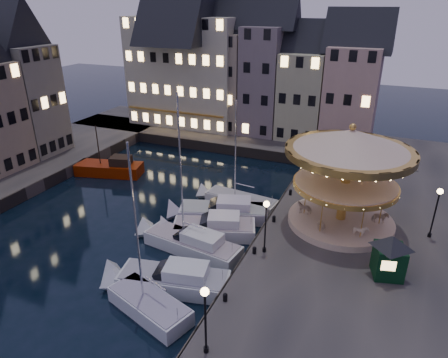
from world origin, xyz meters
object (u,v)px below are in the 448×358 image
at_px(streetlamp_d, 437,206).
at_px(ticket_kiosk, 391,249).
at_px(streetlamp_b, 266,219).
at_px(motorboat_f, 236,200).
at_px(bollard_b, 254,250).
at_px(motorboat_d, 209,228).
at_px(streetlamp_c, 307,157).
at_px(red_fishing_boat, 111,169).
at_px(motorboat_b, 168,279).
at_px(motorboat_e, 219,212).
at_px(bollard_a, 225,297).
at_px(carousel, 349,160).
at_px(motorboat_c, 188,242).
at_px(streetlamp_a, 205,311).
at_px(motorboat_a, 144,302).
at_px(bollard_c, 274,218).
at_px(bollard_d, 290,192).

bearing_deg(streetlamp_d, ticket_kiosk, -114.23).
xyz_separation_m(streetlamp_b, motorboat_f, (-5.48, 8.27, -3.49)).
height_order(streetlamp_b, bollard_b, streetlamp_b).
bearing_deg(motorboat_d, streetlamp_c, 63.29).
xyz_separation_m(red_fishing_boat, ticket_kiosk, (29.84, -9.20, 2.66)).
bearing_deg(motorboat_b, motorboat_e, 93.72).
relative_size(bollard_a, carousel, 0.06).
xyz_separation_m(bollard_b, motorboat_c, (-5.60, 0.23, -0.92)).
xyz_separation_m(streetlamp_c, motorboat_b, (-5.33, -18.37, -3.37)).
bearing_deg(streetlamp_b, motorboat_b, -137.59).
height_order(bollard_a, motorboat_b, motorboat_b).
relative_size(motorboat_c, motorboat_d, 1.53).
relative_size(motorboat_b, red_fishing_boat, 1.11).
relative_size(streetlamp_d, motorboat_f, 0.39).
distance_m(motorboat_c, motorboat_f, 8.58).
distance_m(streetlamp_a, bollard_b, 9.82).
height_order(streetlamp_c, motorboat_e, streetlamp_c).
bearing_deg(streetlamp_a, motorboat_d, 114.31).
xyz_separation_m(motorboat_a, ticket_kiosk, (14.10, 7.91, 2.82)).
height_order(bollard_a, motorboat_c, motorboat_c).
bearing_deg(streetlamp_a, motorboat_e, 111.30).
height_order(bollard_c, motorboat_e, motorboat_e).
bearing_deg(bollard_a, motorboat_f, 108.87).
distance_m(streetlamp_d, motorboat_d, 17.84).
distance_m(streetlamp_c, motorboat_e, 10.64).
bearing_deg(motorboat_f, red_fishing_boat, 174.67).
bearing_deg(bollard_c, motorboat_e, 170.75).
xyz_separation_m(motorboat_f, ticket_kiosk, (13.88, -7.71, 2.83)).
height_order(bollard_a, ticket_kiosk, ticket_kiosk).
relative_size(motorboat_c, motorboat_e, 1.36).
bearing_deg(motorboat_a, streetlamp_c, 74.71).
bearing_deg(streetlamp_a, motorboat_f, 106.69).
relative_size(bollard_d, motorboat_b, 0.07).
relative_size(streetlamp_d, bollard_b, 7.32).
distance_m(bollard_d, motorboat_a, 18.11).
bearing_deg(motorboat_a, streetlamp_a, -24.97).
distance_m(bollard_a, motorboat_b, 4.96).
height_order(streetlamp_d, carousel, carousel).
height_order(bollard_d, motorboat_e, motorboat_e).
xyz_separation_m(streetlamp_b, bollard_a, (-0.60, -6.00, -2.41)).
relative_size(red_fishing_boat, ticket_kiosk, 2.26).
bearing_deg(bollard_c, motorboat_a, -113.29).
relative_size(motorboat_a, motorboat_e, 1.30).
height_order(streetlamp_b, motorboat_b, streetlamp_b).
bearing_deg(streetlamp_a, streetlamp_d, 56.39).
bearing_deg(motorboat_d, bollard_b, -29.99).
relative_size(bollard_d, motorboat_d, 0.07).
distance_m(bollard_c, carousel, 7.65).
xyz_separation_m(bollard_b, motorboat_a, (-5.10, -6.85, -1.06)).
bearing_deg(bollard_b, motorboat_a, -126.68).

